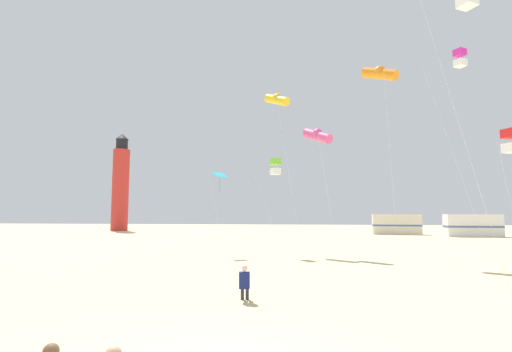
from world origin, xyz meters
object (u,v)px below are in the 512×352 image
kite_tube_gold (277,100)px  kite_flyer_standing (245,282)px  kite_box_scarlet (510,141)px  kite_box_magenta (460,58)px  rv_van_white (473,226)px  kite_diamond_cyan (220,177)px  rv_van_cream (396,224)px  kite_box_lime (275,167)px  kite_tube_rainbow (317,135)px  lighthouse_distant (121,185)px  kite_tube_orange (380,73)px

kite_tube_gold → kite_flyer_standing: bearing=-88.8°
kite_flyer_standing → kite_box_scarlet: kite_box_scarlet is taller
kite_box_magenta → rv_van_white: (10.49, 26.48, -11.40)m
kite_diamond_cyan → rv_van_cream: kite_diamond_cyan is taller
kite_box_lime → kite_tube_gold: bearing=92.4°
kite_box_lime → kite_tube_rainbow: bearing=13.2°
kite_box_scarlet → lighthouse_distant: (-41.88, 42.67, 1.56)m
kite_tube_gold → lighthouse_distant: lighthouse_distant is taller
rv_van_white → kite_box_lime: bearing=-130.0°
kite_diamond_cyan → kite_box_magenta: bearing=-2.1°
kite_diamond_cyan → rv_van_white: kite_diamond_cyan is taller
kite_diamond_cyan → lighthouse_distant: bearing=125.8°
kite_tube_orange → kite_box_scarlet: bearing=-50.7°
kite_tube_rainbow → lighthouse_distant: size_ratio=0.54×
kite_box_magenta → kite_tube_rainbow: bearing=168.3°
kite_box_lime → kite_diamond_cyan: bearing=-171.1°
kite_diamond_cyan → kite_tube_orange: size_ratio=0.45×
kite_diamond_cyan → kite_tube_rainbow: bearing=10.8°
kite_box_magenta → kite_diamond_cyan: (-15.94, 0.59, -7.44)m
kite_flyer_standing → kite_box_lime: kite_box_lime is taller
kite_tube_rainbow → kite_flyer_standing: bearing=-100.3°
lighthouse_distant → kite_tube_gold: bearing=-47.3°
kite_tube_orange → rv_van_cream: bearing=76.8°
kite_flyer_standing → kite_box_lime: size_ratio=0.17×
rv_van_cream → rv_van_white: same height
kite_tube_gold → rv_van_cream: (14.46, 26.52, -10.55)m
kite_flyer_standing → rv_van_white: (22.33, 39.56, 0.78)m
kite_tube_gold → rv_van_white: bearing=44.1°
kite_tube_gold → kite_box_magenta: (12.22, -4.45, 0.86)m
rv_van_cream → rv_van_white: (8.25, -4.50, 0.00)m
kite_tube_gold → lighthouse_distant: bearing=132.7°
kite_box_scarlet → kite_box_lime: bearing=149.4°
kite_box_lime → kite_flyer_standing: bearing=-89.0°
kite_diamond_cyan → kite_box_scarlet: 17.08m
kite_tube_rainbow → kite_diamond_cyan: bearing=-169.2°
kite_tube_gold → kite_box_magenta: size_ratio=0.94×
kite_diamond_cyan → rv_van_white: size_ratio=0.88×
rv_van_cream → rv_van_white: bearing=-23.8°
kite_diamond_cyan → rv_van_white: 37.21m
kite_tube_gold → lighthouse_distant: 44.20m
lighthouse_distant → rv_van_cream: 45.12m
kite_box_magenta → kite_diamond_cyan: 17.60m
kite_tube_gold → kite_box_scarlet: bearing=-40.5°
kite_tube_rainbow → rv_van_cream: bearing=68.7°
kite_box_magenta → kite_box_lime: bearing=174.4°
kite_tube_rainbow → kite_box_lime: 3.81m
lighthouse_distant → rv_van_white: lighthouse_distant is taller
kite_box_scarlet → kite_box_lime: kite_box_scarlet is taller
kite_box_lime → kite_tube_orange: size_ratio=0.52×
kite_box_lime → rv_van_white: (22.57, 25.28, -4.73)m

